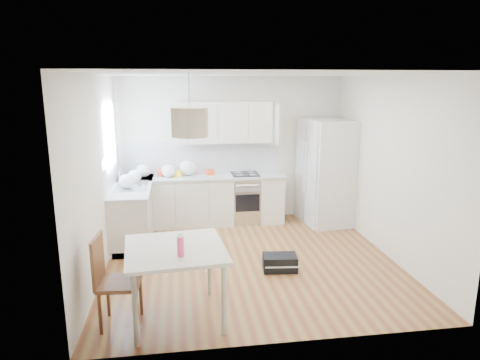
# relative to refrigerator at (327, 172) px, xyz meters

# --- Properties ---
(floor) EXTENTS (4.20, 4.20, 0.00)m
(floor) POSITION_rel_refrigerator_xyz_m (-1.70, -1.55, -0.97)
(floor) COLOR brown
(floor) RESTS_ON ground
(ceiling) EXTENTS (4.20, 4.20, 0.00)m
(ceiling) POSITION_rel_refrigerator_xyz_m (-1.70, -1.55, 1.73)
(ceiling) COLOR white
(ceiling) RESTS_ON wall_back
(wall_back) EXTENTS (4.20, 0.00, 4.20)m
(wall_back) POSITION_rel_refrigerator_xyz_m (-1.70, 0.55, 0.38)
(wall_back) COLOR white
(wall_back) RESTS_ON floor
(wall_left) EXTENTS (0.00, 4.20, 4.20)m
(wall_left) POSITION_rel_refrigerator_xyz_m (-3.80, -1.55, 0.38)
(wall_left) COLOR white
(wall_left) RESTS_ON floor
(wall_right) EXTENTS (0.00, 4.20, 4.20)m
(wall_right) POSITION_rel_refrigerator_xyz_m (0.40, -1.55, 0.38)
(wall_right) COLOR white
(wall_right) RESTS_ON floor
(window_glassblock) EXTENTS (0.02, 1.00, 1.00)m
(window_glassblock) POSITION_rel_refrigerator_xyz_m (-3.79, -0.40, 0.78)
(window_glassblock) COLOR #BFE0F9
(window_glassblock) RESTS_ON wall_left
(cabinets_back) EXTENTS (3.00, 0.60, 0.88)m
(cabinets_back) POSITION_rel_refrigerator_xyz_m (-2.30, 0.25, -0.53)
(cabinets_back) COLOR beige
(cabinets_back) RESTS_ON floor
(cabinets_left) EXTENTS (0.60, 1.80, 0.88)m
(cabinets_left) POSITION_rel_refrigerator_xyz_m (-3.50, -0.35, -0.53)
(cabinets_left) COLOR beige
(cabinets_left) RESTS_ON floor
(counter_back) EXTENTS (3.02, 0.64, 0.04)m
(counter_back) POSITION_rel_refrigerator_xyz_m (-2.30, 0.25, -0.07)
(counter_back) COLOR silver
(counter_back) RESTS_ON cabinets_back
(counter_left) EXTENTS (0.64, 1.82, 0.04)m
(counter_left) POSITION_rel_refrigerator_xyz_m (-3.50, -0.35, -0.07)
(counter_left) COLOR silver
(counter_left) RESTS_ON cabinets_left
(backsplash_back) EXTENTS (3.00, 0.01, 0.58)m
(backsplash_back) POSITION_rel_refrigerator_xyz_m (-2.30, 0.54, 0.24)
(backsplash_back) COLOR white
(backsplash_back) RESTS_ON wall_back
(backsplash_left) EXTENTS (0.01, 1.80, 0.58)m
(backsplash_left) POSITION_rel_refrigerator_xyz_m (-3.80, -0.35, 0.24)
(backsplash_left) COLOR white
(backsplash_left) RESTS_ON wall_left
(upper_cabinets) EXTENTS (1.70, 0.32, 0.75)m
(upper_cabinets) POSITION_rel_refrigerator_xyz_m (-1.85, 0.39, 0.91)
(upper_cabinets) COLOR beige
(upper_cabinets) RESTS_ON wall_back
(range_oven) EXTENTS (0.50, 0.61, 0.88)m
(range_oven) POSITION_rel_refrigerator_xyz_m (-1.50, 0.25, -0.53)
(range_oven) COLOR silver
(range_oven) RESTS_ON floor
(sink) EXTENTS (0.50, 0.80, 0.16)m
(sink) POSITION_rel_refrigerator_xyz_m (-3.50, -0.40, -0.05)
(sink) COLOR silver
(sink) RESTS_ON counter_left
(refrigerator) EXTENTS (1.01, 1.06, 1.94)m
(refrigerator) POSITION_rel_refrigerator_xyz_m (0.00, 0.00, 0.00)
(refrigerator) COLOR white
(refrigerator) RESTS_ON floor
(dining_table) EXTENTS (1.16, 1.16, 0.84)m
(dining_table) POSITION_rel_refrigerator_xyz_m (-2.79, -3.01, -0.23)
(dining_table) COLOR beige
(dining_table) RESTS_ON floor
(dining_chair) EXTENTS (0.46, 0.46, 1.02)m
(dining_chair) POSITION_rel_refrigerator_xyz_m (-3.39, -3.05, -0.46)
(dining_chair) COLOR #522D18
(dining_chair) RESTS_ON floor
(drink_bottle) EXTENTS (0.10, 0.10, 0.25)m
(drink_bottle) POSITION_rel_refrigerator_xyz_m (-2.73, -3.25, -0.00)
(drink_bottle) COLOR #E94071
(drink_bottle) RESTS_ON dining_table
(gym_bag) EXTENTS (0.50, 0.36, 0.22)m
(gym_bag) POSITION_rel_refrigerator_xyz_m (-1.35, -1.95, -0.86)
(gym_bag) COLOR black
(gym_bag) RESTS_ON floor
(pendant_lamp) EXTENTS (0.45, 0.45, 0.31)m
(pendant_lamp) POSITION_rel_refrigerator_xyz_m (-2.59, -2.86, 1.21)
(pendant_lamp) COLOR #BFAB92
(pendant_lamp) RESTS_ON ceiling
(grocery_bag_a) EXTENTS (0.26, 0.22, 0.23)m
(grocery_bag_a) POSITION_rel_refrigerator_xyz_m (-3.36, 0.25, 0.07)
(grocery_bag_a) COLOR white
(grocery_bag_a) RESTS_ON counter_back
(grocery_bag_b) EXTENTS (0.25, 0.22, 0.23)m
(grocery_bag_b) POSITION_rel_refrigerator_xyz_m (-2.91, 0.20, 0.07)
(grocery_bag_b) COLOR white
(grocery_bag_b) RESTS_ON counter_back
(grocery_bag_c) EXTENTS (0.30, 0.26, 0.27)m
(grocery_bag_c) POSITION_rel_refrigerator_xyz_m (-2.56, 0.32, 0.09)
(grocery_bag_c) COLOR white
(grocery_bag_c) RESTS_ON counter_back
(grocery_bag_d) EXTENTS (0.23, 0.20, 0.21)m
(grocery_bag_d) POSITION_rel_refrigerator_xyz_m (-3.48, -0.10, 0.06)
(grocery_bag_d) COLOR white
(grocery_bag_d) RESTS_ON counter_back
(grocery_bag_e) EXTENTS (0.26, 0.22, 0.23)m
(grocery_bag_e) POSITION_rel_refrigerator_xyz_m (-3.56, -0.53, 0.07)
(grocery_bag_e) COLOR white
(grocery_bag_e) RESTS_ON counter_left
(snack_orange) EXTENTS (0.16, 0.13, 0.10)m
(snack_orange) POSITION_rel_refrigerator_xyz_m (-2.15, 0.30, 0.00)
(snack_orange) COLOR red
(snack_orange) RESTS_ON counter_back
(snack_yellow) EXTENTS (0.20, 0.18, 0.12)m
(snack_yellow) POSITION_rel_refrigerator_xyz_m (-2.76, 0.24, 0.01)
(snack_yellow) COLOR yellow
(snack_yellow) RESTS_ON counter_back
(snack_red) EXTENTS (0.20, 0.16, 0.12)m
(snack_red) POSITION_rel_refrigerator_xyz_m (-3.00, 0.34, 0.01)
(snack_red) COLOR #B62C16
(snack_red) RESTS_ON counter_back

